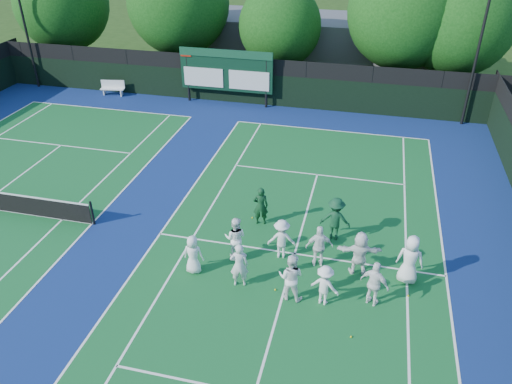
# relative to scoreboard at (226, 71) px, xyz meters

# --- Properties ---
(ground) EXTENTS (120.00, 120.00, 0.00)m
(ground) POSITION_rel_scoreboard_xyz_m (7.01, -15.59, -2.19)
(ground) COLOR #1E3A10
(ground) RESTS_ON ground
(court_apron) EXTENTS (34.00, 32.00, 0.01)m
(court_apron) POSITION_rel_scoreboard_xyz_m (1.01, -14.59, -2.19)
(court_apron) COLOR navy
(court_apron) RESTS_ON ground
(near_court) EXTENTS (11.05, 23.85, 0.01)m
(near_court) POSITION_rel_scoreboard_xyz_m (7.01, -14.59, -2.18)
(near_court) COLOR #125A26
(near_court) RESTS_ON ground
(back_fence) EXTENTS (34.00, 0.08, 3.00)m
(back_fence) POSITION_rel_scoreboard_xyz_m (1.01, 0.41, -0.83)
(back_fence) COLOR black
(back_fence) RESTS_ON ground
(scoreboard) EXTENTS (6.00, 0.21, 3.55)m
(scoreboard) POSITION_rel_scoreboard_xyz_m (0.00, 0.00, 0.00)
(scoreboard) COLOR black
(scoreboard) RESTS_ON ground
(clubhouse) EXTENTS (18.00, 6.00, 4.00)m
(clubhouse) POSITION_rel_scoreboard_xyz_m (5.01, 8.41, -0.19)
(clubhouse) COLOR #545459
(clubhouse) RESTS_ON ground
(light_pole_right) EXTENTS (1.20, 0.30, 10.12)m
(light_pole_right) POSITION_rel_scoreboard_xyz_m (14.51, 0.11, 4.11)
(light_pole_right) COLOR black
(light_pole_right) RESTS_ON ground
(bench) EXTENTS (1.65, 0.69, 1.01)m
(bench) POSITION_rel_scoreboard_xyz_m (-7.97, -0.21, -1.65)
(bench) COLOR white
(bench) RESTS_ON ground
(tree_a) EXTENTS (6.69, 6.69, 8.32)m
(tree_a) POSITION_rel_scoreboard_xyz_m (-13.31, 3.99, 2.60)
(tree_a) COLOR black
(tree_a) RESTS_ON ground
(tree_b) EXTENTS (6.94, 6.94, 8.85)m
(tree_b) POSITION_rel_scoreboard_xyz_m (-4.30, 3.99, 3.01)
(tree_b) COLOR black
(tree_b) RESTS_ON ground
(tree_c) EXTENTS (5.49, 5.49, 6.99)m
(tree_c) POSITION_rel_scoreboard_xyz_m (2.78, 3.99, 1.90)
(tree_c) COLOR black
(tree_c) RESTS_ON ground
(tree_d) EXTENTS (7.09, 7.09, 9.05)m
(tree_d) POSITION_rel_scoreboard_xyz_m (10.64, 3.99, 3.13)
(tree_d) COLOR black
(tree_d) RESTS_ON ground
(tree_e) EXTENTS (6.64, 6.64, 8.42)m
(tree_e) POSITION_rel_scoreboard_xyz_m (13.99, 3.99, 2.73)
(tree_e) COLOR black
(tree_e) RESTS_ON ground
(tennis_ball_0) EXTENTS (0.07, 0.07, 0.07)m
(tennis_ball_0) POSITION_rel_scoreboard_xyz_m (6.71, -16.75, -2.16)
(tennis_ball_0) COLOR gold
(tennis_ball_0) RESTS_ON ground
(tennis_ball_1) EXTENTS (0.07, 0.07, 0.07)m
(tennis_ball_1) POSITION_rel_scoreboard_xyz_m (10.04, -14.56, -2.16)
(tennis_ball_1) COLOR gold
(tennis_ball_1) RESTS_ON ground
(tennis_ball_2) EXTENTS (0.07, 0.07, 0.07)m
(tennis_ball_2) POSITION_rel_scoreboard_xyz_m (9.41, -18.29, -2.16)
(tennis_ball_2) COLOR gold
(tennis_ball_2) RESTS_ON ground
(tennis_ball_3) EXTENTS (0.07, 0.07, 0.07)m
(tennis_ball_3) POSITION_rel_scoreboard_xyz_m (4.86, -12.62, -2.16)
(tennis_ball_3) COLOR gold
(tennis_ball_3) RESTS_ON ground
(tennis_ball_5) EXTENTS (0.07, 0.07, 0.07)m
(tennis_ball_5) POSITION_rel_scoreboard_xyz_m (11.15, -15.98, -2.16)
(tennis_ball_5) COLOR gold
(tennis_ball_5) RESTS_ON ground
(player_front_0) EXTENTS (0.75, 0.49, 1.52)m
(player_front_0) POSITION_rel_scoreboard_xyz_m (3.66, -16.44, -1.43)
(player_front_0) COLOR white
(player_front_0) RESTS_ON ground
(player_front_1) EXTENTS (0.71, 0.55, 1.73)m
(player_front_1) POSITION_rel_scoreboard_xyz_m (5.43, -16.74, -1.33)
(player_front_1) COLOR silver
(player_front_1) RESTS_ON ground
(player_front_2) EXTENTS (0.92, 0.74, 1.77)m
(player_front_2) POSITION_rel_scoreboard_xyz_m (7.26, -16.96, -1.31)
(player_front_2) COLOR white
(player_front_2) RESTS_ON ground
(player_front_3) EXTENTS (1.08, 0.78, 1.50)m
(player_front_3) POSITION_rel_scoreboard_xyz_m (8.38, -16.95, -1.44)
(player_front_3) COLOR white
(player_front_3) RESTS_ON ground
(player_front_4) EXTENTS (1.08, 0.79, 1.70)m
(player_front_4) POSITION_rel_scoreboard_xyz_m (9.96, -16.62, -1.34)
(player_front_4) COLOR white
(player_front_4) RESTS_ON ground
(player_back_0) EXTENTS (0.87, 0.71, 1.70)m
(player_back_0) POSITION_rel_scoreboard_xyz_m (4.88, -15.24, -1.34)
(player_back_0) COLOR white
(player_back_0) RESTS_ON ground
(player_back_1) EXTENTS (1.13, 0.77, 1.61)m
(player_back_1) POSITION_rel_scoreboard_xyz_m (6.54, -14.85, -1.39)
(player_back_1) COLOR silver
(player_back_1) RESTS_ON ground
(player_back_2) EXTENTS (1.07, 0.64, 1.70)m
(player_back_2) POSITION_rel_scoreboard_xyz_m (7.95, -15.03, -1.34)
(player_back_2) COLOR white
(player_back_2) RESTS_ON ground
(player_back_3) EXTENTS (1.65, 0.75, 1.72)m
(player_back_3) POSITION_rel_scoreboard_xyz_m (9.39, -15.10, -1.33)
(player_back_3) COLOR white
(player_back_3) RESTS_ON ground
(player_back_4) EXTENTS (1.00, 0.73, 1.88)m
(player_back_4) POSITION_rel_scoreboard_xyz_m (11.10, -15.15, -1.25)
(player_back_4) COLOR white
(player_back_4) RESTS_ON ground
(coach_left) EXTENTS (0.69, 0.53, 1.69)m
(coach_left) POSITION_rel_scoreboard_xyz_m (5.28, -12.88, -1.34)
(coach_left) COLOR #0F371B
(coach_left) RESTS_ON ground
(coach_right) EXTENTS (1.19, 0.69, 1.82)m
(coach_right) POSITION_rel_scoreboard_xyz_m (8.34, -13.22, -1.28)
(coach_right) COLOR #103D23
(coach_right) RESTS_ON ground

